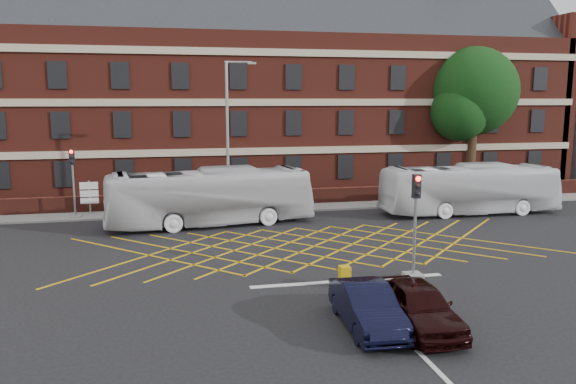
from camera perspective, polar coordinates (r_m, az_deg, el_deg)
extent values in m
plane|color=black|center=(26.17, 3.77, -6.63)|extent=(120.00, 120.00, 0.00)
cube|color=maroon|center=(46.72, -3.48, 7.90)|extent=(50.00, 12.00, 12.00)
cube|color=black|center=(46.95, -3.55, 15.24)|extent=(51.00, 10.61, 10.61)
cube|color=#B7A88C|center=(40.70, -2.22, 9.10)|extent=(50.00, 0.18, 0.50)
cube|color=black|center=(40.76, -2.21, 6.99)|extent=(1.20, 0.14, 1.80)
cylinder|color=#B7A88C|center=(53.02, 17.03, 17.46)|extent=(3.60, 3.60, 6.00)
cube|color=#501D15|center=(38.41, -1.43, -0.59)|extent=(56.00, 0.50, 1.10)
cube|color=slate|center=(37.53, -1.15, -1.59)|extent=(60.00, 3.00, 0.12)
cube|color=#CC990C|center=(28.02, 2.67, -5.51)|extent=(8.22, 8.22, 0.02)
cube|color=silver|center=(22.96, 6.15, -8.95)|extent=(8.00, 0.30, 0.02)
cube|color=silver|center=(17.33, 13.02, -15.44)|extent=(0.15, 14.00, 0.02)
imported|color=silver|center=(32.64, -7.93, -0.49)|extent=(12.14, 4.25, 3.31)
imported|color=white|center=(37.37, 17.96, 0.28)|extent=(11.43, 2.88, 3.17)
imported|color=black|center=(18.39, 8.04, -11.44)|extent=(1.62, 4.32, 1.41)
imported|color=black|center=(18.64, 13.12, -11.16)|extent=(1.84, 4.43, 1.50)
cylinder|color=black|center=(46.62, 18.03, 4.04)|extent=(0.90, 0.90, 6.46)
sphere|color=black|center=(46.46, 18.32, 9.69)|extent=(6.82, 6.82, 6.82)
sphere|color=black|center=(45.03, 17.06, 7.78)|extent=(4.44, 4.44, 4.44)
sphere|color=black|center=(47.91, 19.33, 8.22)|extent=(4.09, 4.09, 4.09)
cube|color=slate|center=(23.72, 12.59, -8.30)|extent=(0.70, 0.70, 0.20)
cylinder|color=gray|center=(23.27, 12.73, -4.42)|extent=(0.12, 0.12, 3.50)
cube|color=black|center=(22.88, 12.92, 0.57)|extent=(0.30, 0.25, 0.95)
sphere|color=#FF0C05|center=(22.71, 13.09, 1.31)|extent=(0.20, 0.20, 0.20)
cube|color=slate|center=(36.69, -20.77, -2.40)|extent=(0.70, 0.70, 0.20)
cylinder|color=gray|center=(36.41, -20.92, 0.15)|extent=(0.12, 0.12, 3.50)
cube|color=black|center=(36.16, -21.11, 3.35)|extent=(0.30, 0.25, 0.95)
sphere|color=#FF0C05|center=(35.99, -21.18, 3.84)|extent=(0.20, 0.20, 0.20)
cube|color=slate|center=(34.33, -6.02, -2.61)|extent=(1.00, 1.00, 0.20)
cylinder|color=gray|center=(33.68, -6.15, 5.03)|extent=(0.18, 0.18, 9.36)
cylinder|color=gray|center=(33.73, -5.08, 13.01)|extent=(1.60, 0.12, 0.12)
cube|color=gray|center=(33.83, -3.70, 12.93)|extent=(0.50, 0.20, 0.12)
cylinder|color=gray|center=(37.26, -19.50, -0.59)|extent=(0.10, 0.10, 2.20)
cube|color=silver|center=(37.06, -19.58, 0.61)|extent=(1.10, 0.06, 0.45)
cube|color=silver|center=(37.14, -19.54, -0.15)|extent=(1.10, 0.06, 0.40)
cube|color=silver|center=(37.21, -19.50, -0.83)|extent=(1.10, 0.06, 0.35)
cube|color=#C59C0B|center=(22.08, 5.77, -8.57)|extent=(0.40, 0.42, 0.85)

